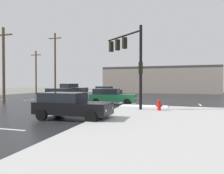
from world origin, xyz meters
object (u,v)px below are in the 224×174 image
at_px(fire_hydrant, 159,105).
at_px(sedan_green, 111,96).
at_px(utility_pole_distant, 36,71).
at_px(sedan_white, 80,94).
at_px(sedan_blue, 64,95).
at_px(sedan_navy, 107,91).
at_px(sedan_black, 70,105).
at_px(utility_pole_far, 55,64).
at_px(utility_pole_mid, 4,64).
at_px(suv_silver, 69,89).
at_px(traffic_signal_mast, 129,54).

distance_m(fire_hydrant, sedan_green, 6.41).
distance_m(sedan_green, utility_pole_distant, 24.01).
bearing_deg(sedan_white, sedan_blue, 177.16).
height_order(fire_hydrant, sedan_white, sedan_white).
distance_m(fire_hydrant, sedan_navy, 19.43).
distance_m(sedan_navy, utility_pole_distant, 15.10).
relative_size(fire_hydrant, sedan_green, 0.17).
distance_m(sedan_black, utility_pole_distant, 29.92).
bearing_deg(sedan_white, sedan_green, -128.98).
xyz_separation_m(sedan_blue, utility_pole_far, (-6.77, 9.21, 4.38)).
bearing_deg(sedan_green, sedan_navy, 105.61).
distance_m(sedan_navy, sedan_blue, 13.16).
bearing_deg(sedan_black, utility_pole_mid, 150.24).
xyz_separation_m(sedan_navy, sedan_black, (4.67, -21.52, 0.00)).
xyz_separation_m(sedan_white, utility_pole_far, (-6.74, 5.14, 4.38)).
bearing_deg(sedan_navy, suv_silver, -173.05).
relative_size(sedan_navy, sedan_green, 1.01).
distance_m(traffic_signal_mast, sedan_navy, 17.69).
distance_m(sedan_black, utility_pole_mid, 13.65).
relative_size(utility_pole_mid, utility_pole_distant, 0.97).
xyz_separation_m(utility_pole_mid, utility_pole_distant, (-7.90, 15.91, 0.14)).
bearing_deg(sedan_navy, sedan_green, -63.42).
xyz_separation_m(sedan_blue, sedan_black, (5.23, -8.37, 0.00)).
height_order(suv_silver, sedan_green, suv_silver).
xyz_separation_m(fire_hydrant, sedan_green, (-4.92, 4.09, 0.32)).
bearing_deg(fire_hydrant, utility_pole_distant, 143.33).
distance_m(suv_silver, sedan_green, 17.27).
height_order(traffic_signal_mast, sedan_blue, traffic_signal_mast).
height_order(sedan_blue, utility_pole_mid, utility_pole_mid).
bearing_deg(sedan_blue, sedan_green, 4.09).
distance_m(sedan_green, utility_pole_far, 15.53).
bearing_deg(sedan_navy, fire_hydrant, -53.82).
bearing_deg(sedan_blue, sedan_black, -57.36).
height_order(sedan_blue, sedan_white, same).
relative_size(sedan_black, utility_pole_mid, 0.56).
bearing_deg(utility_pole_mid, suv_silver, 90.78).
bearing_deg(utility_pole_mid, utility_pole_distant, 116.39).
bearing_deg(sedan_black, sedan_green, 90.89).
distance_m(traffic_signal_mast, utility_pole_distant, 27.46).
xyz_separation_m(suv_silver, sedan_blue, (6.38, -13.13, -0.24)).
bearing_deg(sedan_navy, sedan_blue, -85.68).
bearing_deg(sedan_navy, utility_pole_far, -144.97).
relative_size(fire_hydrant, sedan_black, 0.17).
xyz_separation_m(traffic_signal_mast, sedan_black, (-2.35, -5.71, -3.69)).
height_order(sedan_white, utility_pole_distant, utility_pole_distant).
xyz_separation_m(sedan_blue, sedan_white, (-0.03, 4.06, 0.00)).
bearing_deg(utility_pole_far, traffic_signal_mast, -39.59).
height_order(sedan_black, utility_pole_distant, utility_pole_distant).
distance_m(traffic_signal_mast, utility_pole_far, 18.64).
xyz_separation_m(sedan_green, sedan_black, (0.05, -8.68, 0.00)).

